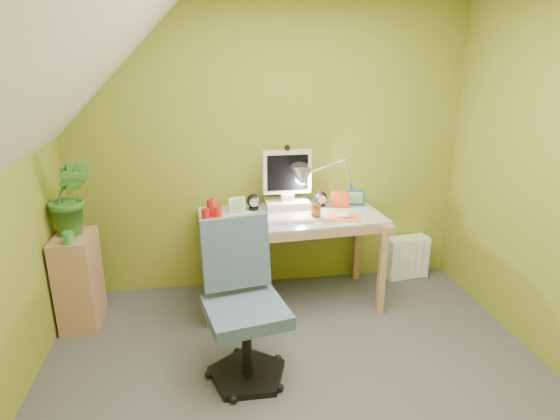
{
  "coord_description": "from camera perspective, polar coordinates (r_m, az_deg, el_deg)",
  "views": [
    {
      "loc": [
        -0.47,
        -2.1,
        1.89
      ],
      "look_at": [
        0.0,
        1.0,
        0.85
      ],
      "focal_mm": 30.0,
      "sensor_mm": 36.0,
      "label": 1
    }
  ],
  "objects": [
    {
      "name": "desk",
      "position": [
        3.71,
        1.27,
        -5.9
      ],
      "size": [
        1.42,
        0.79,
        0.73
      ],
      "primitive_type": null,
      "rotation": [
        0.0,
        0.0,
        0.08
      ],
      "color": "tan",
      "rests_on": "floor"
    },
    {
      "name": "speaker_left",
      "position": [
        3.67,
        -3.27,
        1.02
      ],
      "size": [
        0.13,
        0.13,
        0.13
      ],
      "primitive_type": null,
      "rotation": [
        0.0,
        0.0,
        -0.2
      ],
      "color": "black",
      "rests_on": "desk"
    },
    {
      "name": "photo_frame_green",
      "position": [
        3.64,
        -5.27,
        0.7
      ],
      "size": [
        0.13,
        0.05,
        0.11
      ],
      "primitive_type": "cube",
      "rotation": [
        0.0,
        0.0,
        0.23
      ],
      "color": "#A7CE8E",
      "rests_on": "desk"
    },
    {
      "name": "monitor",
      "position": [
        3.66,
        0.86,
        4.56
      ],
      "size": [
        0.42,
        0.25,
        0.57
      ],
      "primitive_type": null,
      "rotation": [
        0.0,
        0.0,
        0.02
      ],
      "color": "beige",
      "rests_on": "desk"
    },
    {
      "name": "radiator",
      "position": [
        4.32,
        15.17,
        -5.54
      ],
      "size": [
        0.39,
        0.19,
        0.37
      ],
      "primitive_type": "cube",
      "rotation": [
        0.0,
        0.0,
        0.13
      ],
      "color": "white",
      "rests_on": "floor"
    },
    {
      "name": "potted_plant",
      "position": [
        3.54,
        -24.21,
        1.52
      ],
      "size": [
        0.35,
        0.31,
        0.54
      ],
      "primitive_type": "imported",
      "rotation": [
        0.0,
        0.0,
        0.25
      ],
      "color": "#367125",
      "rests_on": "side_ledge"
    },
    {
      "name": "photo_frame_red",
      "position": [
        3.76,
        7.33,
        1.29
      ],
      "size": [
        0.15,
        0.06,
        0.13
      ],
      "primitive_type": "cube",
      "rotation": [
        0.0,
        0.0,
        -0.28
      ],
      "color": "#B03812",
      "rests_on": "desk"
    },
    {
      "name": "desk_lamp",
      "position": [
        3.76,
        7.65,
        4.73
      ],
      "size": [
        0.55,
        0.3,
        0.56
      ],
      "primitive_type": null,
      "rotation": [
        0.0,
        0.0,
        -0.15
      ],
      "color": "silver",
      "rests_on": "desk"
    },
    {
      "name": "candle_cluster",
      "position": [
        3.51,
        -8.4,
        0.03
      ],
      "size": [
        0.18,
        0.16,
        0.13
      ],
      "primitive_type": null,
      "rotation": [
        0.0,
        0.0,
        0.04
      ],
      "color": "red",
      "rests_on": "desk"
    },
    {
      "name": "wall_back",
      "position": [
        3.79,
        -1.38,
        7.87
      ],
      "size": [
        3.2,
        0.01,
        2.4
      ],
      "primitive_type": "cube",
      "color": "olive",
      "rests_on": "floor"
    },
    {
      "name": "slope_ceiling",
      "position": [
        2.16,
        -23.73,
        15.83
      ],
      "size": [
        1.1,
        3.2,
        1.1
      ],
      "primitive_type": "cube",
      "color": "white",
      "rests_on": "wall_left"
    },
    {
      "name": "photo_frame_blue",
      "position": [
        3.83,
        9.18,
        1.52
      ],
      "size": [
        0.14,
        0.06,
        0.12
      ],
      "primitive_type": "cube",
      "rotation": [
        0.0,
        0.0,
        -0.25
      ],
      "color": "navy",
      "rests_on": "desk"
    },
    {
      "name": "keyboard",
      "position": [
        3.43,
        0.4,
        -1.18
      ],
      "size": [
        0.43,
        0.15,
        0.02
      ],
      "primitive_type": "cube",
      "rotation": [
        0.0,
        0.0,
        0.04
      ],
      "color": "white",
      "rests_on": "desk"
    },
    {
      "name": "speaker_right",
      "position": [
        3.75,
        4.96,
        1.37
      ],
      "size": [
        0.12,
        0.12,
        0.13
      ],
      "primitive_type": null,
      "rotation": [
        0.0,
        0.0,
        0.13
      ],
      "color": "black",
      "rests_on": "desk"
    },
    {
      "name": "floor",
      "position": [
        2.87,
        3.29,
        -23.07
      ],
      "size": [
        3.2,
        3.2,
        0.01
      ],
      "primitive_type": "cube",
      "color": "#49494D",
      "rests_on": "ground"
    },
    {
      "name": "task_chair",
      "position": [
        2.81,
        -4.18,
        -12.06
      ],
      "size": [
        0.61,
        0.61,
        0.94
      ],
      "primitive_type": null,
      "rotation": [
        0.0,
        0.0,
        0.2
      ],
      "color": "#40556A",
      "rests_on": "floor"
    },
    {
      "name": "mousepad",
      "position": [
        3.53,
        7.8,
        -0.91
      ],
      "size": [
        0.26,
        0.21,
        0.01
      ],
      "primitive_type": "cube",
      "rotation": [
        0.0,
        0.0,
        -0.22
      ],
      "color": "orange",
      "rests_on": "desk"
    },
    {
      "name": "side_ledge",
      "position": [
        3.71,
        -23.3,
        -7.88
      ],
      "size": [
        0.26,
        0.39,
        0.69
      ],
      "primitive_type": "cube",
      "color": "#AE7A5B",
      "rests_on": "floor"
    },
    {
      "name": "mouse",
      "position": [
        3.52,
        7.81,
        -0.68
      ],
      "size": [
        0.12,
        0.09,
        0.04
      ],
      "primitive_type": "ellipsoid",
      "rotation": [
        0.0,
        0.0,
        -0.26
      ],
      "color": "white",
      "rests_on": "mousepad"
    },
    {
      "name": "green_cup",
      "position": [
        3.42,
        -24.37,
        -3.11
      ],
      "size": [
        0.08,
        0.08,
        0.09
      ],
      "primitive_type": "cylinder",
      "rotation": [
        0.0,
        0.0,
        -0.17
      ],
      "color": "#3A8C40",
      "rests_on": "side_ledge"
    },
    {
      "name": "amber_tumbler",
      "position": [
        3.52,
        4.43,
        -0.1
      ],
      "size": [
        0.08,
        0.08,
        0.09
      ],
      "primitive_type": "cylinder",
      "rotation": [
        0.0,
        0.0,
        -0.18
      ],
      "color": "brown",
      "rests_on": "desk"
    }
  ]
}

